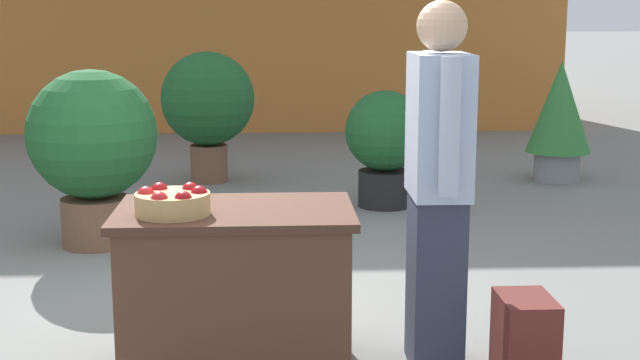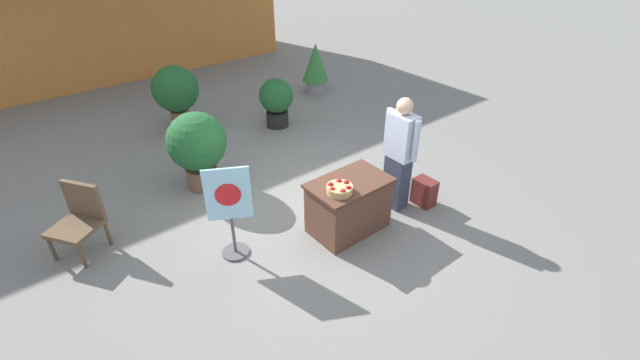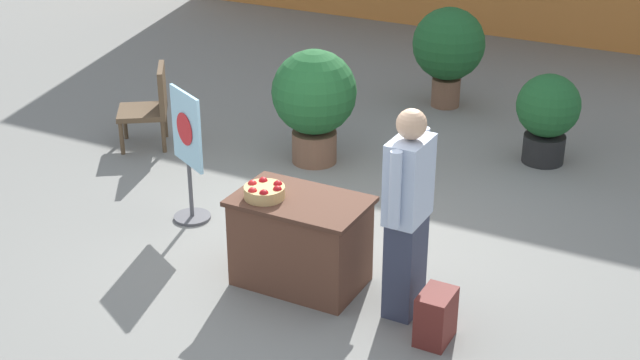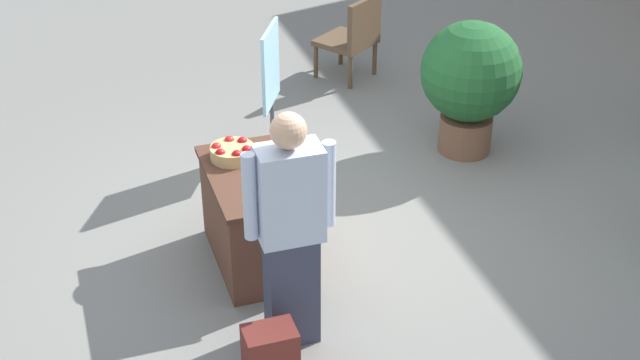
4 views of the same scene
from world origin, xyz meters
name	(u,v)px [view 1 (image 1 of 4)]	position (x,y,z in m)	size (l,w,h in m)	color
ground_plane	(207,330)	(0.00, 0.00, 0.00)	(120.00, 120.00, 0.00)	slate
display_table	(236,289)	(0.18, -0.52, 0.40)	(1.11, 0.70, 0.79)	brown
apple_basket	(173,202)	(-0.09, -0.63, 0.85)	(0.34, 0.34, 0.13)	tan
person_visitor	(438,184)	(1.14, -0.53, 0.89)	(0.27, 0.61, 1.74)	#33384C
backpack	(525,341)	(1.51, -0.79, 0.21)	(0.24, 0.34, 0.42)	maroon
potted_plant_near_left	(385,140)	(1.34, 2.98, 0.58)	(0.70, 0.70, 1.01)	black
potted_plant_far_right	(559,115)	(3.22, 4.07, 0.66)	(0.64, 0.64, 1.20)	gray
potted_plant_far_left	(208,103)	(-0.27, 4.19, 0.79)	(0.92, 0.92, 1.29)	brown
potted_plant_near_right	(93,143)	(-0.92, 1.80, 0.76)	(0.93, 0.93, 1.28)	brown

